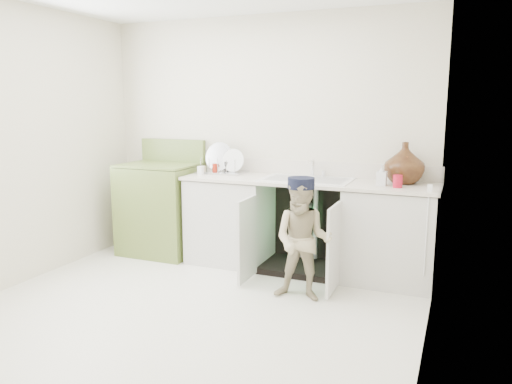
% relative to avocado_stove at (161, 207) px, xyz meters
% --- Properties ---
extents(ground, '(3.50, 3.50, 0.00)m').
position_rel_avocado_stove_xyz_m(ground, '(1.08, -1.18, -0.50)').
color(ground, beige).
rests_on(ground, ground).
extents(room_shell, '(6.00, 5.50, 1.26)m').
position_rel_avocado_stove_xyz_m(room_shell, '(1.08, -1.18, 0.75)').
color(room_shell, beige).
rests_on(room_shell, ground).
extents(counter_run, '(2.44, 1.02, 1.28)m').
position_rel_avocado_stove_xyz_m(counter_run, '(1.67, 0.03, -0.02)').
color(counter_run, silver).
rests_on(counter_run, ground).
extents(avocado_stove, '(0.79, 0.65, 1.22)m').
position_rel_avocado_stove_xyz_m(avocado_stove, '(0.00, 0.00, 0.00)').
color(avocado_stove, '#5E7131').
rests_on(avocado_stove, ground).
extents(repair_worker, '(0.52, 0.59, 1.03)m').
position_rel_avocado_stove_xyz_m(repair_worker, '(1.83, -0.70, 0.01)').
color(repair_worker, tan).
rests_on(repair_worker, ground).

